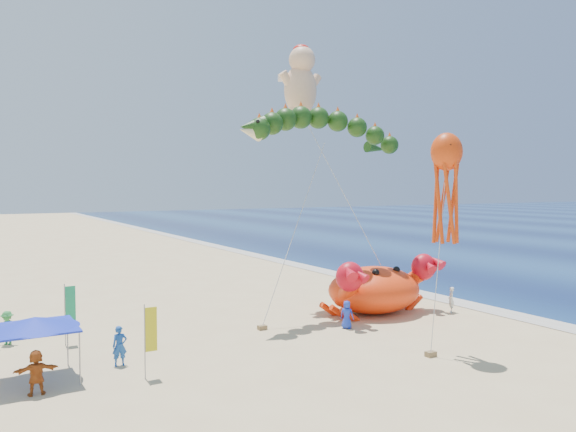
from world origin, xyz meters
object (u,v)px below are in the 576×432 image
Objects in this scene: octopus_kite at (446,180)px; cherub_kite at (301,81)px; dragon_kite at (322,134)px; canopy_blue at (35,323)px; crab_inflatable at (375,288)px.

cherub_kite is at bearing 89.46° from octopus_kite.
dragon_kite reaches higher than canopy_blue.
octopus_kite reaches higher than crab_inflatable.
dragon_kite reaches higher than octopus_kite.
crab_inflatable is 20.67m from canopy_blue.
crab_inflatable is 0.79× the size of octopus_kite.
dragon_kite is 1.19× the size of octopus_kite.
cherub_kite is 15.46m from octopus_kite.
crab_inflatable reaches higher than canopy_blue.
canopy_blue is (-18.17, -8.11, -13.10)m from cherub_kite.
cherub_kite is at bearing 24.06° from canopy_blue.
octopus_kite reaches higher than canopy_blue.
crab_inflatable is at bearing 73.65° from octopus_kite.
octopus_kite is 3.01× the size of canopy_blue.
cherub_kite is 1.67× the size of octopus_kite.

